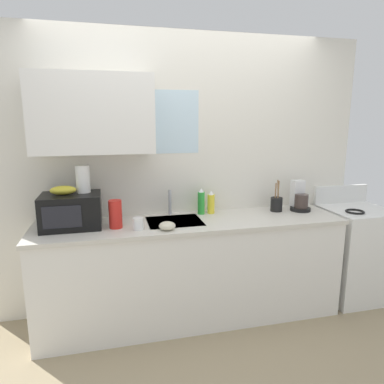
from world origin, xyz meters
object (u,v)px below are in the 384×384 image
(microwave, at_px, (71,211))
(banana_bunch, at_px, (63,190))
(stove_range, at_px, (354,252))
(utensil_crock, at_px, (276,204))
(coffee_maker, at_px, (299,199))
(dish_soap_bottle_yellow, at_px, (211,203))
(cereal_canister, at_px, (115,214))
(mug_white, at_px, (138,224))
(small_bowl, at_px, (167,226))
(dish_soap_bottle_green, at_px, (201,202))
(paper_towel_roll, at_px, (83,179))

(microwave, relative_size, banana_bunch, 2.30)
(stove_range, height_order, utensil_crock, utensil_crock)
(coffee_maker, bearing_deg, stove_range, -10.25)
(microwave, distance_m, utensil_crock, 1.83)
(dish_soap_bottle_yellow, relative_size, cereal_canister, 0.94)
(mug_white, relative_size, small_bowl, 0.73)
(stove_range, bearing_deg, dish_soap_bottle_green, 173.08)
(paper_towel_roll, height_order, utensil_crock, paper_towel_roll)
(microwave, distance_m, mug_white, 0.55)
(dish_soap_bottle_yellow, bearing_deg, banana_bunch, -173.54)
(banana_bunch, distance_m, coffee_maker, 2.12)
(small_bowl, bearing_deg, cereal_canister, 158.93)
(dish_soap_bottle_yellow, distance_m, mug_white, 0.77)
(stove_range, xyz_separation_m, microwave, (-2.64, 0.04, 0.58))
(dish_soap_bottle_green, bearing_deg, paper_towel_roll, -174.98)
(paper_towel_roll, relative_size, dish_soap_bottle_green, 0.92)
(mug_white, xyz_separation_m, small_bowl, (0.22, -0.06, -0.02))
(dish_soap_bottle_green, bearing_deg, small_bowl, -134.36)
(mug_white, relative_size, utensil_crock, 0.32)
(banana_bunch, xyz_separation_m, dish_soap_bottle_green, (1.16, 0.14, -0.19))
(dish_soap_bottle_green, height_order, cereal_canister, dish_soap_bottle_green)
(banana_bunch, bearing_deg, dish_soap_bottle_green, 6.82)
(coffee_maker, bearing_deg, dish_soap_bottle_green, 175.15)
(mug_white, bearing_deg, microwave, 159.71)
(mug_white, bearing_deg, small_bowl, -15.26)
(microwave, height_order, utensil_crock, utensil_crock)
(stove_range, bearing_deg, dish_soap_bottle_yellow, 172.49)
(banana_bunch, xyz_separation_m, small_bowl, (0.78, -0.25, -0.27))
(mug_white, height_order, utensil_crock, utensil_crock)
(coffee_maker, height_order, utensil_crock, utensil_crock)
(utensil_crock, height_order, small_bowl, utensil_crock)
(stove_range, xyz_separation_m, small_bowl, (-1.91, -0.20, 0.47))
(dish_soap_bottle_green, height_order, dish_soap_bottle_yellow, dish_soap_bottle_green)
(dish_soap_bottle_yellow, xyz_separation_m, cereal_canister, (-0.86, -0.24, 0.01))
(mug_white, distance_m, utensil_crock, 1.34)
(dish_soap_bottle_green, distance_m, mug_white, 0.69)
(banana_bunch, relative_size, small_bowl, 1.54)
(banana_bunch, height_order, dish_soap_bottle_yellow, banana_bunch)
(cereal_canister, bearing_deg, utensil_crock, 6.52)
(coffee_maker, distance_m, utensil_crock, 0.23)
(microwave, relative_size, utensil_crock, 1.55)
(paper_towel_roll, xyz_separation_m, mug_white, (0.41, -0.24, -0.33))
(stove_range, bearing_deg, cereal_canister, -178.66)
(stove_range, relative_size, microwave, 2.35)
(banana_bunch, distance_m, small_bowl, 0.86)
(paper_towel_roll, relative_size, mug_white, 2.32)
(stove_range, xyz_separation_m, coffee_maker, (-0.58, 0.10, 0.55))
(banana_bunch, relative_size, mug_white, 2.11)
(utensil_crock, xyz_separation_m, small_bowl, (-1.10, -0.32, -0.04))
(banana_bunch, relative_size, coffee_maker, 0.71)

